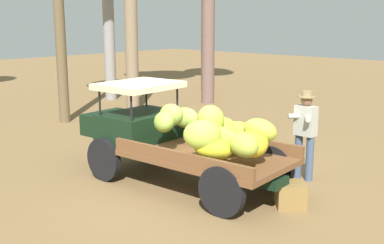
# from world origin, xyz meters

# --- Properties ---
(ground_plane) EXTENTS (60.00, 60.00, 0.00)m
(ground_plane) POSITION_xyz_m (0.00, 0.00, 0.00)
(ground_plane) COLOR olive
(truck) EXTENTS (4.54, 1.99, 1.86)m
(truck) POSITION_xyz_m (0.09, 0.20, 0.94)
(truck) COLOR black
(truck) RESTS_ON ground
(farmer) EXTENTS (0.53, 0.47, 1.75)m
(farmer) POSITION_xyz_m (-1.55, -1.62, 1.00)
(farmer) COLOR #435670
(farmer) RESTS_ON ground
(wooden_crate) EXTENTS (0.68, 0.68, 0.41)m
(wooden_crate) POSITION_xyz_m (-2.11, -0.22, 0.20)
(wooden_crate) COLOR olive
(wooden_crate) RESTS_ON ground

